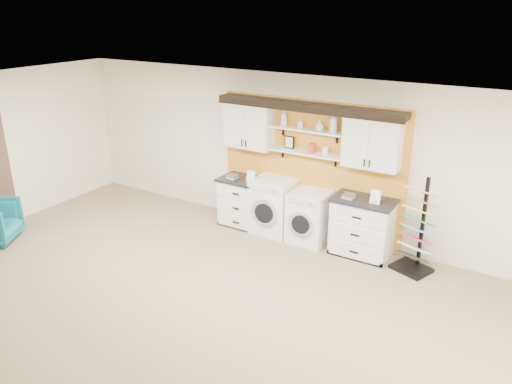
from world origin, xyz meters
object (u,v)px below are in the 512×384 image
Objects in this scene: base_cabinet_left at (245,202)px; sample_rack at (415,241)px; dryer at (309,217)px; washer at (274,206)px; base_cabinet_right at (362,227)px.

sample_rack is (3.14, -0.08, 0.04)m from base_cabinet_left.
sample_rack is (1.83, -0.08, 0.04)m from dryer.
sample_rack is (2.54, -0.08, -0.01)m from washer.
base_cabinet_right is at bearing -165.22° from sample_rack.
dryer is at bearing -0.15° from base_cabinet_left.
base_cabinet_left and dryer have the same top height.
dryer is at bearing -0.00° from washer.
base_cabinet_left is 2.26m from base_cabinet_right.
base_cabinet_left is 0.92× the size of washer.
washer is (-1.65, -0.00, 0.01)m from base_cabinet_right.
base_cabinet_right is 0.67× the size of sample_rack.
base_cabinet_left is 0.61m from washer.
washer is 0.67× the size of sample_rack.
base_cabinet_left is 0.93× the size of base_cabinet_right.
washer is at bearing -161.62° from sample_rack.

